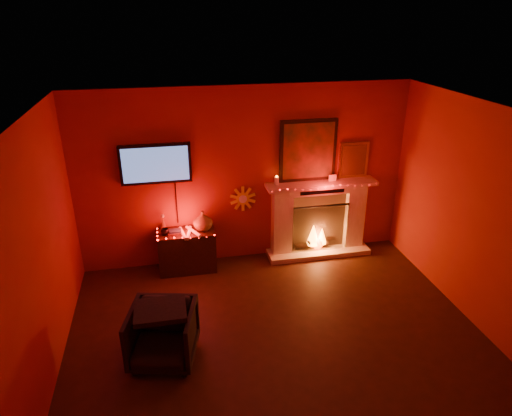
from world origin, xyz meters
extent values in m
plane|color=black|center=(0.00, 0.00, 0.00)|extent=(5.00, 5.00, 0.00)
plane|color=#BFB0A8|center=(0.00, 0.00, 2.70)|extent=(5.00, 5.00, 0.00)
plane|color=maroon|center=(0.00, 2.50, 1.35)|extent=(5.00, 0.00, 5.00)
plane|color=maroon|center=(-2.50, 0.00, 1.35)|extent=(0.00, 5.00, 5.00)
plane|color=maroon|center=(2.50, 0.00, 1.35)|extent=(0.00, 5.00, 5.00)
cube|color=beige|center=(1.15, 2.30, 0.04)|extent=(1.65, 0.40, 0.08)
cube|color=beige|center=(0.55, 2.39, 0.55)|extent=(0.30, 0.22, 0.95)
cube|color=beige|center=(1.75, 2.39, 0.55)|extent=(0.30, 0.22, 0.95)
cube|color=beige|center=(1.15, 2.39, 1.10)|extent=(1.50, 0.22, 0.14)
cube|color=beige|center=(1.15, 2.33, 1.20)|extent=(1.72, 0.34, 0.06)
cube|color=#825F4B|center=(1.15, 2.45, 0.55)|extent=(0.90, 0.10, 0.95)
cube|color=black|center=(1.15, 2.27, 0.47)|extent=(0.90, 0.02, 0.78)
cylinder|color=black|center=(1.05, 2.36, 0.14)|extent=(0.55, 0.09, 0.09)
cylinder|color=black|center=(1.23, 2.38, 0.20)|extent=(0.51, 0.18, 0.08)
cone|color=orange|center=(1.07, 2.36, 0.33)|extent=(0.20, 0.20, 0.34)
cone|color=orange|center=(1.22, 2.37, 0.29)|extent=(0.16, 0.16, 0.26)
sphere|color=#FF3F07|center=(1.15, 2.36, 0.16)|extent=(0.18, 0.18, 0.18)
cube|color=black|center=(0.95, 2.46, 1.71)|extent=(0.88, 0.05, 0.95)
cube|color=#AF3B17|center=(0.95, 2.44, 1.71)|extent=(0.78, 0.01, 0.85)
cube|color=gold|center=(1.70, 2.47, 1.51)|extent=(0.46, 0.04, 0.56)
cube|color=olive|center=(1.70, 2.45, 1.51)|extent=(0.38, 0.01, 0.48)
cylinder|color=beige|center=(0.45, 2.38, 1.29)|extent=(0.07, 0.07, 0.12)
cube|color=white|center=(1.33, 2.36, 1.28)|extent=(0.12, 0.01, 0.10)
cube|color=black|center=(-1.30, 2.46, 1.65)|extent=(1.00, 0.06, 0.58)
cube|color=#4568B1|center=(-1.30, 2.42, 1.65)|extent=(0.92, 0.01, 0.50)
cylinder|color=black|center=(-1.05, 2.47, 1.03)|extent=(0.02, 0.02, 0.66)
cylinder|color=yellow|center=(-0.05, 2.48, 1.00)|extent=(0.20, 0.03, 0.20)
cylinder|color=white|center=(-0.05, 2.46, 1.00)|extent=(0.13, 0.01, 0.13)
cube|color=black|center=(-0.95, 2.26, 0.32)|extent=(0.84, 0.42, 0.64)
imported|color=brown|center=(-0.69, 2.28, 0.79)|extent=(0.28, 0.28, 0.30)
imported|color=black|center=(-1.25, 2.22, 0.69)|extent=(0.12, 0.12, 0.09)
cylinder|color=white|center=(-1.00, 2.16, 0.67)|extent=(0.11, 0.38, 0.05)
cylinder|color=white|center=(-0.91, 2.16, 0.67)|extent=(0.11, 0.38, 0.05)
cylinder|color=white|center=(-0.84, 2.19, 0.67)|extent=(0.21, 0.36, 0.05)
cube|color=#5B201A|center=(-1.11, 2.21, 0.66)|extent=(0.20, 0.14, 0.03)
cube|color=#21394F|center=(-1.10, 2.22, 0.68)|extent=(0.17, 0.12, 0.02)
imported|color=black|center=(-1.35, 0.36, 0.33)|extent=(0.86, 0.88, 0.66)
camera|label=1|loc=(-1.16, -3.84, 3.68)|focal=32.00mm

